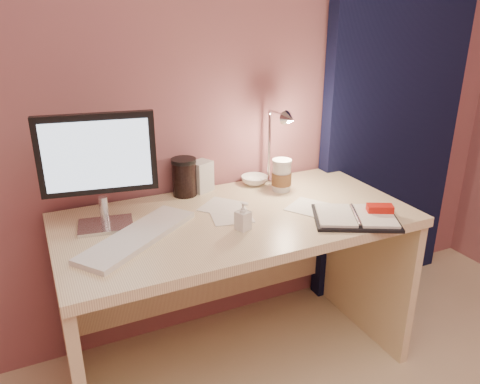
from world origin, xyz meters
name	(u,v)px	position (x,y,z in m)	size (l,w,h in m)	color
room	(382,86)	(0.95, 1.69, 1.14)	(3.50, 3.50, 3.50)	#C6B28E
desk	(229,257)	(0.00, 1.45, 0.50)	(1.40, 0.70, 0.73)	beige
monitor	(98,162)	(-0.49, 1.49, 0.99)	(0.41, 0.18, 0.44)	silver
keyboard	(138,236)	(-0.40, 1.35, 0.74)	(0.50, 0.15, 0.02)	silver
planner	(357,216)	(0.41, 1.15, 0.74)	(0.39, 0.36, 0.05)	black
paper_a	(223,207)	(-0.02, 1.48, 0.73)	(0.16, 0.16, 0.00)	silver
paper_b	(231,216)	(-0.02, 1.38, 0.73)	(0.16, 0.16, 0.00)	silver
paper_c	(310,207)	(0.31, 1.32, 0.73)	(0.16, 0.16, 0.00)	silver
coffee_cup	(282,176)	(0.30, 1.55, 0.80)	(0.09, 0.09, 0.15)	silver
bowl	(254,180)	(0.23, 1.67, 0.75)	(0.12, 0.12, 0.04)	silver
lotion_bottle	(243,216)	(-0.03, 1.26, 0.78)	(0.05, 0.05, 0.11)	silver
dark_jar	(184,179)	(-0.11, 1.68, 0.80)	(0.11, 0.11, 0.15)	black
product_box	(201,176)	(-0.03, 1.69, 0.80)	(0.09, 0.07, 0.14)	#AFAEAA
desk_lamp	(277,139)	(0.30, 1.60, 0.95)	(0.09, 0.22, 0.36)	silver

